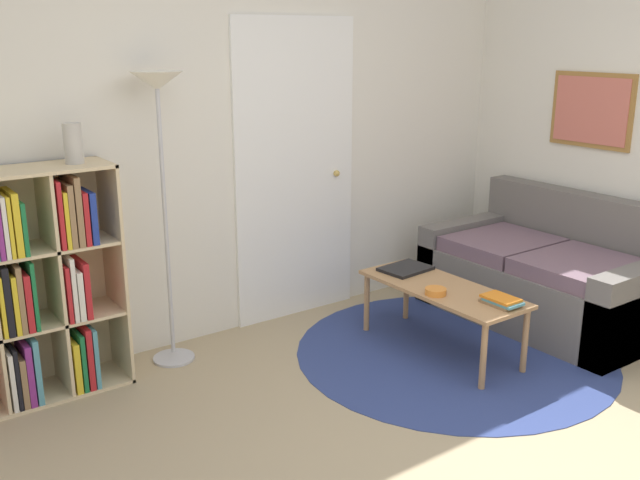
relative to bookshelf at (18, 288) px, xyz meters
name	(u,v)px	position (x,y,z in m)	size (l,w,h in m)	color
wall_back	(238,132)	(1.44, 0.21, 0.67)	(7.37, 0.11, 2.60)	silver
wall_right	(610,123)	(3.63, -0.94, 0.68)	(0.08, 5.26, 2.60)	silver
rug	(454,352)	(2.24, -0.93, -0.62)	(1.92, 1.92, 0.01)	navy
bookshelf	(18,288)	(0.00, 0.00, 0.00)	(1.00, 0.34, 1.23)	beige
floor_lamp	(159,121)	(0.82, -0.01, 0.80)	(0.29, 0.29, 1.68)	#B7B7BC
couch	(550,277)	(3.20, -0.89, -0.34)	(0.90, 1.53, 0.83)	#66605B
coffee_table	(442,294)	(2.20, -0.85, -0.25)	(0.43, 1.07, 0.41)	#AD7F51
laptop	(406,269)	(2.23, -0.49, -0.20)	(0.33, 0.26, 0.02)	black
bowl	(436,291)	(2.07, -0.92, -0.19)	(0.12, 0.12, 0.04)	orange
book_stack_on_table	(501,301)	(2.25, -1.25, -0.18)	(0.14, 0.22, 0.05)	olive
vase_on_shelf	(73,143)	(0.35, 0.00, 0.71)	(0.10, 0.10, 0.21)	#B7B2A8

